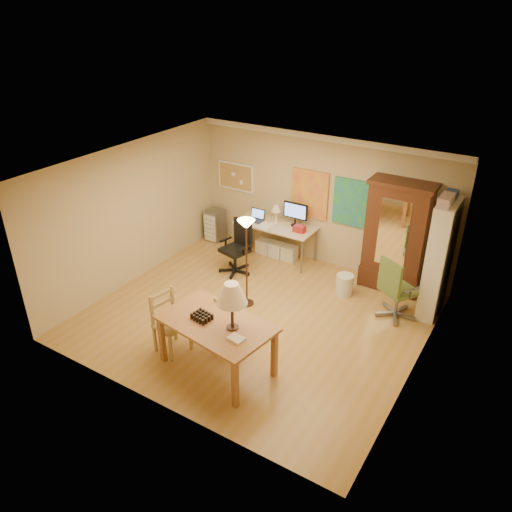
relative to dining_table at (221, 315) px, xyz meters
The scene contains 16 objects.
floor 1.78m from the dining_table, 102.59° to the left, with size 5.50×5.50×0.00m, color #A87C3B.
crown_molding 4.25m from the dining_table, 94.72° to the left, with size 5.50×0.08×0.12m, color white.
corkboard 4.60m from the dining_table, 121.23° to the left, with size 0.90×0.04×0.62m, color tan.
art_panel_left 3.98m from the dining_table, 98.32° to the left, with size 0.80×0.04×1.00m, color yellow.
art_panel_right 3.95m from the dining_table, 85.21° to the left, with size 0.75×0.04×0.95m, color teal.
dining_table is the anchor object (origin of this frame).
ladder_chair_back 0.86m from the dining_table, 113.98° to the left, with size 0.43×0.41×0.89m.
ladder_chair_left 1.11m from the dining_table, behind, with size 0.53×0.54×1.02m.
torchiere_lamp 1.88m from the dining_table, 111.70° to the left, with size 0.30×0.30×1.67m.
computer_desk 3.81m from the dining_table, 107.31° to the left, with size 1.69×0.74×1.28m.
office_chair_black 3.10m from the dining_table, 120.06° to the left, with size 0.67×0.67×1.08m.
office_chair_green 3.31m from the dining_table, 57.77° to the left, with size 0.71×0.72×1.15m.
drawer_cart 4.61m from the dining_table, 127.51° to the left, with size 0.35×0.42×0.70m.
armoire 3.92m from the dining_table, 70.04° to the left, with size 1.17×0.55×2.14m.
bookshelf 3.93m from the dining_table, 55.53° to the left, with size 0.31×0.84×2.09m.
wastebin 3.15m from the dining_table, 76.80° to the left, with size 0.32×0.32×0.40m, color silver.
Camera 1 is at (3.85, -6.18, 5.05)m, focal length 35.00 mm.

